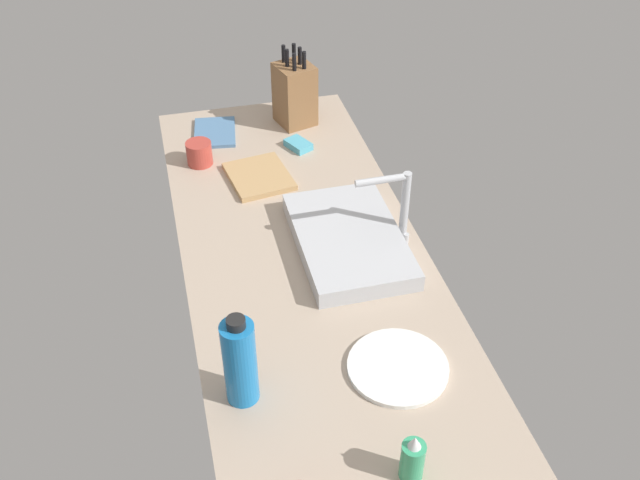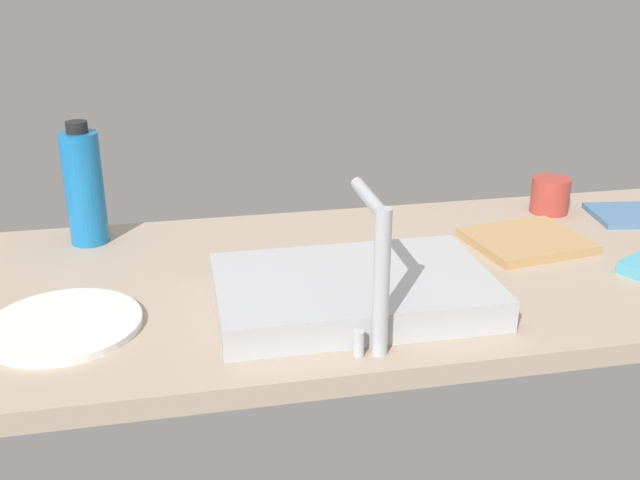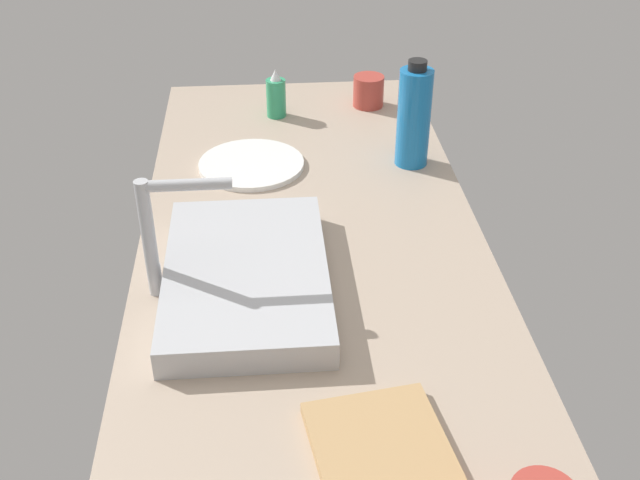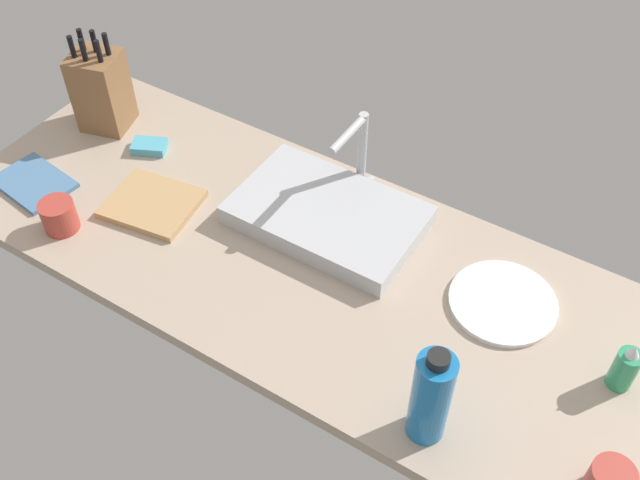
# 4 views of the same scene
# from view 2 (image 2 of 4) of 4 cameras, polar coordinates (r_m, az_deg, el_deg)

# --- Properties ---
(countertop_slab) EXTENTS (1.85, 0.68, 0.04)m
(countertop_slab) POSITION_cam_2_polar(r_m,az_deg,el_deg) (1.34, -0.05, -3.37)
(countertop_slab) COLOR tan
(countertop_slab) RESTS_ON ground
(sink_basin) EXTENTS (0.45, 0.29, 0.05)m
(sink_basin) POSITION_cam_2_polar(r_m,az_deg,el_deg) (1.22, 2.58, -3.92)
(sink_basin) COLOR #B7BABF
(sink_basin) RESTS_ON countertop_slab
(faucet) EXTENTS (0.06, 0.16, 0.23)m
(faucet) POSITION_cam_2_polar(r_m,az_deg,el_deg) (1.05, 4.39, -1.66)
(faucet) COLOR #B7BABF
(faucet) RESTS_ON countertop_slab
(cutting_board) EXTENTS (0.24, 0.21, 0.02)m
(cutting_board) POSITION_cam_2_polar(r_m,az_deg,el_deg) (1.52, 15.69, -0.07)
(cutting_board) COLOR tan
(cutting_board) RESTS_ON countertop_slab
(water_bottle) EXTENTS (0.08, 0.08, 0.25)m
(water_bottle) POSITION_cam_2_polar(r_m,az_deg,el_deg) (1.52, -17.79, 3.93)
(water_bottle) COLOR #1970B7
(water_bottle) RESTS_ON countertop_slab
(dinner_plate) EXTENTS (0.24, 0.24, 0.01)m
(dinner_plate) POSITION_cam_2_polar(r_m,az_deg,el_deg) (1.22, -19.21, -6.22)
(dinner_plate) COLOR white
(dinner_plate) RESTS_ON countertop_slab
(dish_towel) EXTENTS (0.21, 0.17, 0.01)m
(dish_towel) POSITION_cam_2_polar(r_m,az_deg,el_deg) (1.76, 23.40, 1.81)
(dish_towel) COLOR teal
(dish_towel) RESTS_ON countertop_slab
(ceramic_cup) EXTENTS (0.08, 0.08, 0.08)m
(ceramic_cup) POSITION_cam_2_polar(r_m,az_deg,el_deg) (1.71, 17.38, 3.33)
(ceramic_cup) COLOR #B23D33
(ceramic_cup) RESTS_ON countertop_slab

